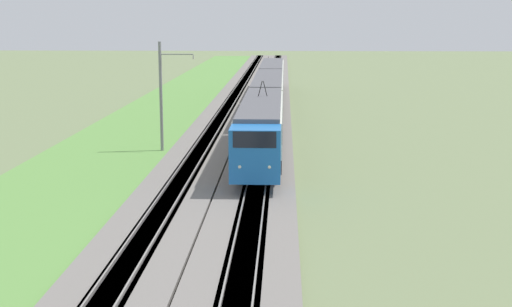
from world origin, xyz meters
name	(u,v)px	position (x,y,z in m)	size (l,w,h in m)	color
ballast_main	(213,131)	(50.00, 0.00, 0.15)	(240.00, 4.40, 0.30)	slate
ballast_adjacent	(266,131)	(50.00, -4.51, 0.15)	(240.00, 4.40, 0.30)	slate
track_main	(213,131)	(50.00, 0.00, 0.16)	(240.00, 1.57, 0.45)	#4C4238
track_adjacent	(266,131)	(50.00, -4.51, 0.16)	(240.00, 1.57, 0.45)	#4C4238
grass_verge	(149,132)	(50.00, 5.56, 0.06)	(240.00, 11.75, 0.12)	#5B8E42
passenger_train	(268,94)	(58.26, -4.51, 2.47)	(62.70, 2.87, 5.24)	blue
catenary_mast_mid	(162,96)	(40.96, 2.80, 4.15)	(0.22, 2.56, 8.02)	slate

